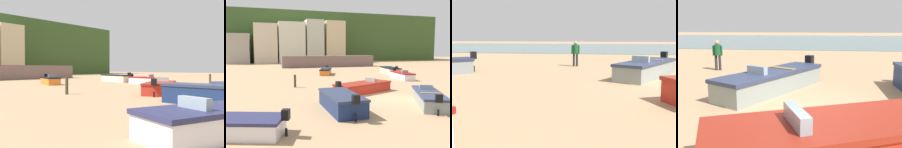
# 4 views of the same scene
# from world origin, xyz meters

# --- Properties ---
(ground_plane) EXTENTS (160.00, 160.00, 0.00)m
(ground_plane) POSITION_xyz_m (0.00, 0.00, 0.00)
(ground_plane) COLOR tan
(tidal_water) EXTENTS (80.00, 36.00, 0.06)m
(tidal_water) POSITION_xyz_m (0.00, -36.00, 0.03)
(tidal_water) COLOR slate
(tidal_water) RESTS_ON ground
(boat_red_0) EXTENTS (5.13, 3.52, 1.09)m
(boat_red_0) POSITION_xyz_m (-0.76, 2.66, 0.39)
(boat_red_0) COLOR red
(boat_red_0) RESTS_ON ground
(boat_grey_5) EXTENTS (3.50, 4.98, 1.09)m
(boat_grey_5) POSITION_xyz_m (1.43, -2.15, 0.40)
(boat_grey_5) COLOR gray
(boat_grey_5) RESTS_ON ground
(beach_walker_foreground) EXTENTS (0.54, 0.40, 1.62)m
(beach_walker_foreground) POSITION_xyz_m (5.31, -6.26, 0.95)
(beach_walker_foreground) COLOR #26272A
(beach_walker_foreground) RESTS_ON ground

